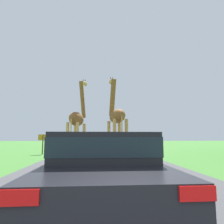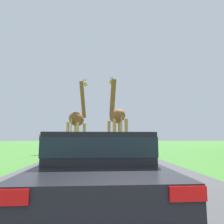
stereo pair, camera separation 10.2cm
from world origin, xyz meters
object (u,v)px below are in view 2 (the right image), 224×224
at_px(giraffe_companion, 77,120).
at_px(sign_post, 44,140).
at_px(car_queue_left, 106,144).
at_px(car_queue_right, 105,142).
at_px(car_lead_maroon, 99,166).
at_px(giraffe_near_road, 116,117).

bearing_deg(giraffe_companion, sign_post, 142.47).
bearing_deg(sign_post, car_queue_left, 7.28).
distance_m(giraffe_companion, car_queue_right, 11.57).
bearing_deg(car_lead_maroon, car_queue_right, 87.76).
height_order(car_lead_maroon, car_queue_right, car_lead_maroon).
height_order(giraffe_companion, car_queue_left, giraffe_companion).
distance_m(giraffe_near_road, car_queue_right, 12.18).
bearing_deg(car_queue_right, car_queue_left, -90.71).
xyz_separation_m(car_lead_maroon, sign_post, (-4.10, 11.74, 0.32)).
xyz_separation_m(car_lead_maroon, car_queue_right, (0.76, 19.38, -0.01)).
height_order(giraffe_near_road, sign_post, giraffe_near_road).
bearing_deg(car_lead_maroon, giraffe_near_road, 82.18).
distance_m(car_queue_right, car_queue_left, 7.03).
relative_size(giraffe_near_road, car_lead_maroon, 1.28).
height_order(giraffe_companion, car_queue_right, giraffe_companion).
xyz_separation_m(giraffe_companion, car_queue_left, (1.90, 4.26, -1.50)).
distance_m(car_lead_maroon, sign_post, 12.44).
bearing_deg(sign_post, giraffe_near_road, -40.88).
distance_m(car_queue_left, sign_post, 4.82).
relative_size(car_lead_maroon, car_queue_right, 0.91).
bearing_deg(car_queue_left, car_queue_right, 89.29).
height_order(car_queue_left, sign_post, sign_post).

